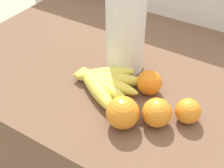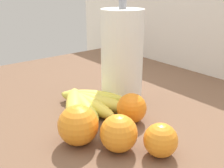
% 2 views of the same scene
% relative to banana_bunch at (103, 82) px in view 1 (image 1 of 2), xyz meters
% --- Properties ---
extents(wall_back, '(1.96, 0.06, 1.30)m').
position_rel_banana_bunch_xyz_m(wall_back, '(0.23, 0.53, -0.31)').
color(wall_back, silver).
rests_on(wall_back, ground).
extents(banana_bunch, '(0.22, 0.21, 0.04)m').
position_rel_banana_bunch_xyz_m(banana_bunch, '(0.00, 0.00, 0.00)').
color(banana_bunch, '#E9D14C').
rests_on(banana_bunch, counter).
extents(orange_right, '(0.07, 0.07, 0.07)m').
position_rel_banana_bunch_xyz_m(orange_right, '(0.25, 0.00, 0.01)').
color(orange_right, orange).
rests_on(orange_right, counter).
extents(orange_back_right, '(0.07, 0.07, 0.07)m').
position_rel_banana_bunch_xyz_m(orange_back_right, '(0.19, -0.05, 0.02)').
color(orange_back_right, orange).
rests_on(orange_back_right, counter).
extents(orange_far_right, '(0.08, 0.08, 0.08)m').
position_rel_banana_bunch_xyz_m(orange_far_right, '(0.12, -0.10, 0.02)').
color(orange_far_right, orange).
rests_on(orange_far_right, counter).
extents(orange_front, '(0.07, 0.07, 0.07)m').
position_rel_banana_bunch_xyz_m(orange_front, '(0.12, 0.05, 0.02)').
color(orange_front, orange).
rests_on(orange_front, counter).
extents(paper_towel_roll, '(0.11, 0.11, 0.28)m').
position_rel_banana_bunch_xyz_m(paper_towel_roll, '(-0.00, 0.12, 0.10)').
color(paper_towel_roll, white).
rests_on(paper_towel_roll, counter).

